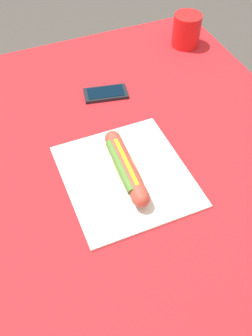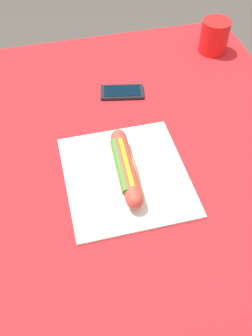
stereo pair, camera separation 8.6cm
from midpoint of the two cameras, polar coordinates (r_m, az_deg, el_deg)
The scene contains 6 objects.
ground_plane at distance 1.52m, azimuth 2.88°, elevation -19.48°, with size 6.00×6.00×0.00m, color #47423D.
dining_table at distance 0.97m, azimuth 4.27°, elevation -6.27°, with size 1.26×0.95×0.73m.
paper_wrapper at distance 0.88m, azimuth 2.79°, elevation -1.30°, with size 0.30×0.28×0.01m, color silver.
hot_dog at distance 0.86m, azimuth 2.80°, elevation -0.05°, with size 0.23×0.05×0.05m.
cell_phone at distance 1.10m, azimuth 1.72°, elevation 11.05°, with size 0.08×0.13×0.01m.
drinking_cup at distance 1.29m, azimuth 14.93°, elevation 18.24°, with size 0.09×0.09×0.10m, color red.
Camera 2 is at (-0.53, 0.16, 1.42)m, focal length 41.20 mm.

